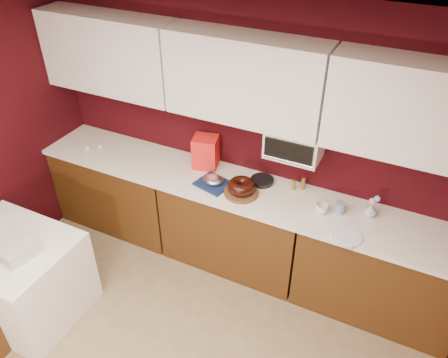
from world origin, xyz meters
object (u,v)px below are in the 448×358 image
at_px(toaster_oven, 295,143).
at_px(pandoro_box, 206,152).
at_px(foil_ham_nest, 213,180).
at_px(coffee_mug, 322,208).
at_px(bundt_cake, 241,186).
at_px(flower_vase, 370,210).
at_px(dining_table, 19,277).
at_px(newspaper_stack, 14,248).
at_px(blue_jar, 340,208).

distance_m(toaster_oven, pandoro_box, 0.90).
relative_size(foil_ham_nest, coffee_mug, 1.80).
relative_size(toaster_oven, bundt_cake, 1.86).
bearing_deg(pandoro_box, flower_vase, -16.54).
distance_m(dining_table, flower_vase, 2.99).
xyz_separation_m(foil_ham_nest, newspaper_stack, (-1.07, -1.31, -0.15)).
distance_m(foil_ham_nest, blue_jar, 1.11).
height_order(dining_table, bundt_cake, bundt_cake).
xyz_separation_m(coffee_mug, newspaper_stack, (-2.04, -1.35, -0.15)).
xyz_separation_m(bundt_cake, foil_ham_nest, (-0.28, 0.01, -0.02)).
xyz_separation_m(foil_ham_nest, coffee_mug, (0.97, 0.04, -0.00)).
bearing_deg(flower_vase, blue_jar, -163.51).
xyz_separation_m(dining_table, flower_vase, (2.55, 1.45, 0.59)).
bearing_deg(pandoro_box, coffee_mug, -23.75).
height_order(dining_table, foil_ham_nest, foil_ham_nest).
xyz_separation_m(toaster_oven, blue_jar, (0.47, -0.12, -0.43)).
bearing_deg(bundt_cake, coffee_mug, 4.58).
relative_size(bundt_cake, blue_jar, 2.44).
xyz_separation_m(flower_vase, newspaper_stack, (-2.40, -1.48, -0.16)).
bearing_deg(foil_ham_nest, bundt_cake, -2.73).
bearing_deg(pandoro_box, foil_ham_nest, -64.10).
height_order(toaster_oven, newspaper_stack, toaster_oven).
height_order(pandoro_box, flower_vase, pandoro_box).
height_order(foil_ham_nest, coffee_mug, coffee_mug).
bearing_deg(toaster_oven, blue_jar, -14.80).
bearing_deg(coffee_mug, dining_table, -149.01).
height_order(toaster_oven, bundt_cake, toaster_oven).
relative_size(blue_jar, flower_vase, 0.78).
height_order(toaster_oven, foil_ham_nest, toaster_oven).
distance_m(blue_jar, newspaper_stack, 2.60).
height_order(dining_table, blue_jar, blue_jar).
height_order(bundt_cake, newspaper_stack, bundt_cake).
bearing_deg(coffee_mug, toaster_oven, 150.46).
bearing_deg(coffee_mug, bundt_cake, -175.42).
bearing_deg(foil_ham_nest, pandoro_box, 129.99).
xyz_separation_m(toaster_oven, newspaper_stack, (-1.70, -1.54, -0.57)).
bearing_deg(foil_ham_nest, dining_table, -133.67).
bearing_deg(pandoro_box, newspaper_stack, -133.23).
bearing_deg(newspaper_stack, flower_vase, 31.72).
height_order(dining_table, pandoro_box, pandoro_box).
xyz_separation_m(dining_table, foil_ham_nest, (1.21, 1.27, 0.58)).
distance_m(flower_vase, newspaper_stack, 2.83).
bearing_deg(pandoro_box, toaster_oven, -14.72).
relative_size(coffee_mug, flower_vase, 0.82).
height_order(foil_ham_nest, flower_vase, flower_vase).
distance_m(dining_table, bundt_cake, 2.04).
distance_m(coffee_mug, blue_jar, 0.15).
relative_size(coffee_mug, newspaper_stack, 0.33).
height_order(pandoro_box, blue_jar, pandoro_box).
distance_m(toaster_oven, flower_vase, 0.81).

